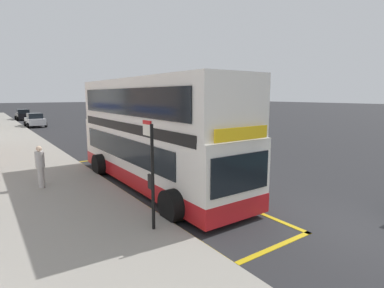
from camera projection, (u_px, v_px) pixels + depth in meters
name	position (u px, v px, depth m)	size (l,w,h in m)	color
ground_plane	(70.00, 129.00, 34.11)	(260.00, 260.00, 0.00)	#28282B
double_decker_bus	(153.00, 136.00, 12.51)	(3.19, 10.38, 4.40)	white
bus_bay_markings	(153.00, 185.00, 12.71)	(2.93, 12.98, 0.01)	gold
bus_stop_sign	(151.00, 168.00, 8.07)	(0.09, 0.51, 2.95)	black
parked_car_silver_far	(35.00, 120.00, 35.91)	(2.09, 4.20, 1.62)	#B2B5BA
parked_car_navy_behind	(148.00, 132.00, 24.22)	(2.09, 4.20, 1.62)	navy
parked_car_black_kerbside	(23.00, 115.00, 45.53)	(2.09, 4.20, 1.62)	black
pedestrian_waiting_near_sign	(40.00, 165.00, 11.85)	(0.34, 0.34, 1.66)	#B7B2AD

